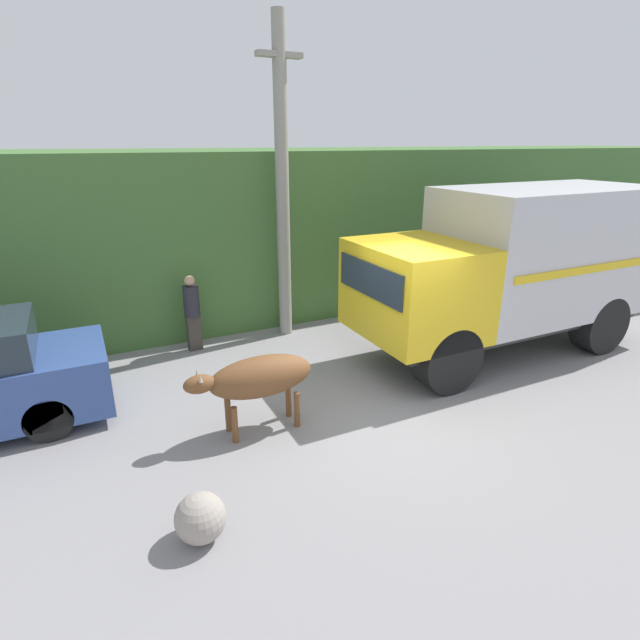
{
  "coord_description": "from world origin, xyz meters",
  "views": [
    {
      "loc": [
        -4.04,
        -5.93,
        4.05
      ],
      "look_at": [
        -0.85,
        0.57,
        1.43
      ],
      "focal_mm": 28.0,
      "sensor_mm": 36.0,
      "label": 1
    }
  ],
  "objects_px": {
    "cargo_truck": "(517,265)",
    "pedestrian_on_hill": "(192,310)",
    "utility_pole": "(282,182)",
    "roadside_rock": "(200,518)",
    "brown_cow": "(258,378)"
  },
  "relations": [
    {
      "from": "cargo_truck",
      "to": "roadside_rock",
      "type": "distance_m",
      "value": 7.44
    },
    {
      "from": "cargo_truck",
      "to": "brown_cow",
      "type": "xyz_separation_m",
      "value": [
        -5.56,
        -0.65,
        -0.94
      ]
    },
    {
      "from": "pedestrian_on_hill",
      "to": "utility_pole",
      "type": "xyz_separation_m",
      "value": [
        2.03,
        0.06,
        2.39
      ]
    },
    {
      "from": "brown_cow",
      "to": "utility_pole",
      "type": "distance_m",
      "value": 4.64
    },
    {
      "from": "brown_cow",
      "to": "roadside_rock",
      "type": "distance_m",
      "value": 2.28
    },
    {
      "from": "cargo_truck",
      "to": "pedestrian_on_hill",
      "type": "relative_size",
      "value": 3.99
    },
    {
      "from": "brown_cow",
      "to": "pedestrian_on_hill",
      "type": "height_order",
      "value": "pedestrian_on_hill"
    },
    {
      "from": "pedestrian_on_hill",
      "to": "brown_cow",
      "type": "bearing_deg",
      "value": 88.34
    },
    {
      "from": "utility_pole",
      "to": "pedestrian_on_hill",
      "type": "bearing_deg",
      "value": -178.22
    },
    {
      "from": "utility_pole",
      "to": "roadside_rock",
      "type": "relative_size",
      "value": 11.48
    },
    {
      "from": "pedestrian_on_hill",
      "to": "utility_pole",
      "type": "relative_size",
      "value": 0.25
    },
    {
      "from": "pedestrian_on_hill",
      "to": "cargo_truck",
      "type": "bearing_deg",
      "value": 149.37
    },
    {
      "from": "cargo_truck",
      "to": "roadside_rock",
      "type": "relative_size",
      "value": 11.33
    },
    {
      "from": "pedestrian_on_hill",
      "to": "roadside_rock",
      "type": "distance_m",
      "value": 5.38
    },
    {
      "from": "pedestrian_on_hill",
      "to": "utility_pole",
      "type": "distance_m",
      "value": 3.14
    }
  ]
}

